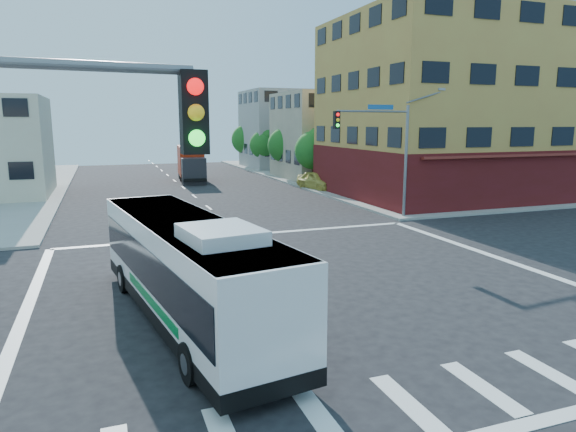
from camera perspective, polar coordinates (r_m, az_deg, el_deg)
name	(u,v)px	position (r m, az deg, el deg)	size (l,w,h in m)	color
ground	(310,288)	(19.01, 2.46, -7.96)	(120.00, 120.00, 0.00)	black
sidewalk_ne	(466,171)	(66.78, 19.17, 4.76)	(50.00, 50.00, 0.15)	gray
corner_building_ne	(452,123)	(44.25, 17.81, 9.80)	(18.10, 15.44, 14.00)	#B59241
building_east_near	(337,136)	(56.02, 5.44, 8.85)	(12.06, 10.06, 9.00)	tan
building_east_far	(292,129)	(68.93, 0.42, 9.60)	(12.06, 10.06, 10.00)	gray
signal_mast_ne	(384,139)	(31.64, 10.58, 8.41)	(7.91, 1.13, 8.07)	slate
street_tree_a	(315,148)	(48.46, 3.01, 7.56)	(3.60, 3.60, 5.53)	#331E12
street_tree_b	(286,143)	(55.90, -0.20, 8.12)	(3.80, 3.80, 5.79)	#331E12
street_tree_c	(264,143)	(63.50, -2.65, 8.12)	(3.40, 3.40, 5.29)	#331E12
street_tree_d	(247,138)	(71.16, -4.58, 8.68)	(4.00, 4.00, 6.03)	#331E12
transit_bus	(187,268)	(15.74, -11.17, -5.66)	(4.26, 11.89, 3.45)	black
box_truck	(191,164)	(53.44, -10.69, 5.66)	(2.94, 8.07, 3.56)	black
parked_car	(318,180)	(46.07, 3.34, 3.96)	(1.95, 4.86, 1.65)	gold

